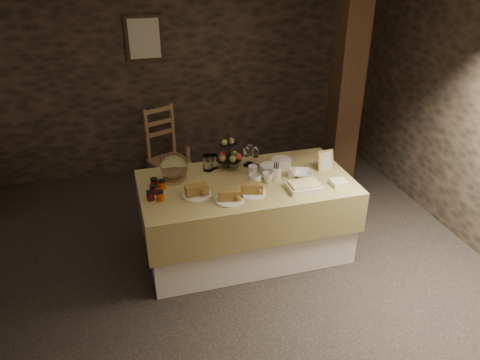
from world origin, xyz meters
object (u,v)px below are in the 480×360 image
object	(u,v)px
buffet_table	(246,212)
chair	(167,147)
timber_column	(346,87)
fruit_stand	(229,156)

from	to	relation	value
buffet_table	chair	world-z (taller)	chair
buffet_table	timber_column	xyz separation A→B (m)	(1.50, 0.99, 0.84)
buffet_table	timber_column	world-z (taller)	timber_column
buffet_table	timber_column	distance (m)	1.98
fruit_stand	timber_column	bearing A→B (deg)	23.08
fruit_stand	buffet_table	bearing A→B (deg)	-75.70
chair	timber_column	world-z (taller)	timber_column
chair	fruit_stand	xyz separation A→B (m)	(0.43, -1.54, 0.52)
buffet_table	fruit_stand	xyz separation A→B (m)	(-0.08, 0.32, 0.48)
chair	fruit_stand	world-z (taller)	fruit_stand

